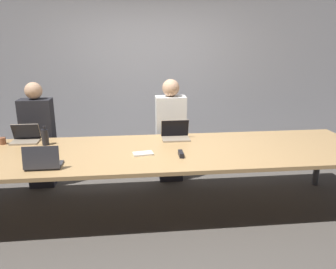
% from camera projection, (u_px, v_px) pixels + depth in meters
% --- Properties ---
extents(ground_plane, '(24.00, 24.00, 0.00)m').
position_uv_depth(ground_plane, '(159.00, 210.00, 3.81)').
color(ground_plane, '#4C4742').
extents(curtain_wall, '(12.00, 0.06, 2.80)m').
position_uv_depth(curtain_wall, '(148.00, 72.00, 5.34)').
color(curtain_wall, '#ADADB2').
rests_on(curtain_wall, ground_plane).
extents(conference_table, '(4.71, 1.26, 0.73)m').
position_uv_depth(conference_table, '(158.00, 154.00, 3.62)').
color(conference_table, tan).
rests_on(conference_table, ground_plane).
extents(laptop_far_center, '(0.34, 0.23, 0.23)m').
position_uv_depth(laptop_far_center, '(175.00, 133.00, 4.01)').
color(laptop_far_center, gray).
rests_on(laptop_far_center, conference_table).
extents(person_far_center, '(0.40, 0.24, 1.41)m').
position_uv_depth(person_far_center, '(171.00, 132.00, 4.47)').
color(person_far_center, '#2D2D38').
rests_on(person_far_center, ground_plane).
extents(laptop_near_left, '(0.33, 0.23, 0.23)m').
position_uv_depth(laptop_near_left, '(43.00, 162.00, 3.09)').
color(laptop_near_left, '#333338').
rests_on(laptop_near_left, conference_table).
extents(laptop_far_left, '(0.32, 0.22, 0.22)m').
position_uv_depth(laptop_far_left, '(26.00, 137.00, 3.89)').
color(laptop_far_left, gray).
rests_on(laptop_far_left, conference_table).
extents(person_far_left, '(0.40, 0.24, 1.39)m').
position_uv_depth(person_far_left, '(39.00, 137.00, 4.28)').
color(person_far_left, '#2D2D38').
rests_on(person_far_left, ground_plane).
extents(cup_far_left, '(0.07, 0.07, 0.08)m').
position_uv_depth(cup_far_left, '(3.00, 141.00, 3.81)').
color(cup_far_left, brown).
rests_on(cup_far_left, conference_table).
extents(bottle_far_left, '(0.08, 0.08, 0.23)m').
position_uv_depth(bottle_far_left, '(45.00, 137.00, 3.77)').
color(bottle_far_left, black).
rests_on(bottle_far_left, conference_table).
extents(stapler, '(0.05, 0.15, 0.05)m').
position_uv_depth(stapler, '(181.00, 154.00, 3.42)').
color(stapler, black).
rests_on(stapler, conference_table).
extents(notebook, '(0.23, 0.15, 0.02)m').
position_uv_depth(notebook, '(143.00, 154.00, 3.48)').
color(notebook, silver).
rests_on(notebook, conference_table).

